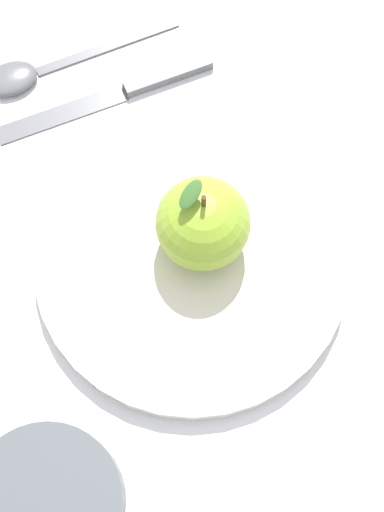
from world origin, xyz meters
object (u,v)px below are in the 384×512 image
object	(u,v)px
dinner_plate	(192,260)
knife	(126,90)
spoon	(34,71)
apple	(205,219)
side_bowl	(46,502)

from	to	relation	value
dinner_plate	knife	distance (m)	0.17
knife	spoon	distance (m)	0.08
apple	spoon	world-z (taller)	apple
dinner_plate	spoon	xyz separation A→B (m)	(0.20, -0.11, -0.01)
side_bowl	dinner_plate	bearing A→B (deg)	-96.87
apple	spoon	xyz separation A→B (m)	(0.20, -0.09, -0.05)
apple	spoon	size ratio (longest dim) A/B	0.60
apple	knife	world-z (taller)	apple
apple	spoon	bearing A→B (deg)	-25.05
dinner_plate	apple	bearing A→B (deg)	-97.00
side_bowl	spoon	xyz separation A→B (m)	(0.17, -0.33, -0.02)
side_bowl	knife	size ratio (longest dim) A/B	0.72
dinner_plate	side_bowl	distance (m)	0.21
side_bowl	spoon	size ratio (longest dim) A/B	0.76
dinner_plate	knife	size ratio (longest dim) A/B	1.64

